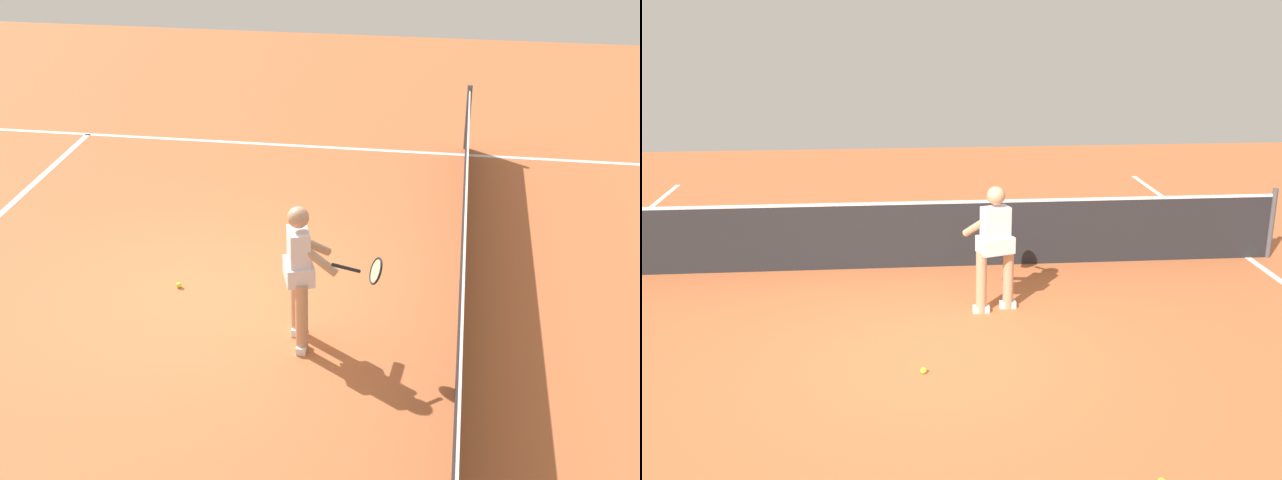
% 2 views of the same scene
% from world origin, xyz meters
% --- Properties ---
extents(ground_plane, '(24.35, 24.35, 0.00)m').
position_xyz_m(ground_plane, '(0.00, 0.00, 0.00)').
color(ground_plane, '#C66638').
extents(court_net, '(10.38, 0.08, 1.04)m').
position_xyz_m(court_net, '(0.00, 2.84, 0.49)').
color(court_net, '#4C4C51').
rests_on(court_net, ground).
extents(tennis_player, '(0.66, 1.09, 1.55)m').
position_xyz_m(tennis_player, '(0.86, 1.22, 0.85)').
color(tennis_player, tan).
rests_on(tennis_player, ground).
extents(tennis_ball_mid, '(0.07, 0.07, 0.07)m').
position_xyz_m(tennis_ball_mid, '(-0.06, -0.40, 0.03)').
color(tennis_ball_mid, '#D1E533').
rests_on(tennis_ball_mid, ground).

